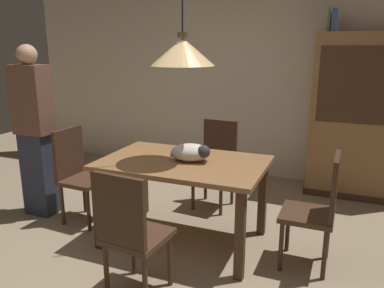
{
  "coord_description": "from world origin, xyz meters",
  "views": [
    {
      "loc": [
        1.26,
        -2.35,
        1.72
      ],
      "look_at": [
        -0.0,
        0.76,
        0.85
      ],
      "focal_mm": 36.15,
      "sensor_mm": 36.0,
      "label": 1
    }
  ],
  "objects_px": {
    "hutch_bookcase": "(362,120)",
    "book_green_slim": "(330,19)",
    "dining_table": "(183,172)",
    "person_standing": "(35,132)",
    "chair_right_side": "(318,207)",
    "chair_left_side": "(78,171)",
    "chair_near_front": "(131,230)",
    "chair_far_back": "(216,160)",
    "pendant_lamp": "(183,51)",
    "book_blue_wide": "(335,20)",
    "cat_sleeping": "(192,152)"
  },
  "relations": [
    {
      "from": "book_green_slim",
      "to": "chair_left_side",
      "type": "bearing_deg",
      "value": -140.31
    },
    {
      "from": "dining_table",
      "to": "pendant_lamp",
      "type": "relative_size",
      "value": 1.08
    },
    {
      "from": "chair_near_front",
      "to": "book_green_slim",
      "type": "bearing_deg",
      "value": 69.28
    },
    {
      "from": "hutch_bookcase",
      "to": "book_blue_wide",
      "type": "height_order",
      "value": "book_blue_wide"
    },
    {
      "from": "chair_right_side",
      "to": "person_standing",
      "type": "relative_size",
      "value": 0.54
    },
    {
      "from": "book_blue_wide",
      "to": "chair_right_side",
      "type": "bearing_deg",
      "value": -87.43
    },
    {
      "from": "chair_far_back",
      "to": "book_green_slim",
      "type": "distance_m",
      "value": 1.98
    },
    {
      "from": "chair_far_back",
      "to": "pendant_lamp",
      "type": "bearing_deg",
      "value": -90.41
    },
    {
      "from": "cat_sleeping",
      "to": "pendant_lamp",
      "type": "relative_size",
      "value": 0.31
    },
    {
      "from": "pendant_lamp",
      "to": "book_blue_wide",
      "type": "bearing_deg",
      "value": 59.26
    },
    {
      "from": "chair_left_side",
      "to": "hutch_bookcase",
      "type": "bearing_deg",
      "value": 34.52
    },
    {
      "from": "chair_near_front",
      "to": "hutch_bookcase",
      "type": "relative_size",
      "value": 0.5
    },
    {
      "from": "pendant_lamp",
      "to": "hutch_bookcase",
      "type": "distance_m",
      "value": 2.4
    },
    {
      "from": "chair_right_side",
      "to": "chair_near_front",
      "type": "xyz_separation_m",
      "value": [
        -1.14,
        -0.88,
        0.0
      ]
    },
    {
      "from": "book_green_slim",
      "to": "book_blue_wide",
      "type": "relative_size",
      "value": 1.08
    },
    {
      "from": "dining_table",
      "to": "book_green_slim",
      "type": "height_order",
      "value": "book_green_slim"
    },
    {
      "from": "dining_table",
      "to": "pendant_lamp",
      "type": "xyz_separation_m",
      "value": [
        -0.0,
        0.0,
        1.01
      ]
    },
    {
      "from": "dining_table",
      "to": "book_green_slim",
      "type": "bearing_deg",
      "value": 60.64
    },
    {
      "from": "book_blue_wide",
      "to": "book_green_slim",
      "type": "bearing_deg",
      "value": 180.0
    },
    {
      "from": "chair_left_side",
      "to": "cat_sleeping",
      "type": "height_order",
      "value": "chair_left_side"
    },
    {
      "from": "dining_table",
      "to": "book_blue_wide",
      "type": "height_order",
      "value": "book_blue_wide"
    },
    {
      "from": "hutch_bookcase",
      "to": "book_green_slim",
      "type": "bearing_deg",
      "value": 179.8
    },
    {
      "from": "pendant_lamp",
      "to": "book_green_slim",
      "type": "height_order",
      "value": "pendant_lamp"
    },
    {
      "from": "chair_near_front",
      "to": "pendant_lamp",
      "type": "relative_size",
      "value": 0.72
    },
    {
      "from": "book_green_slim",
      "to": "person_standing",
      "type": "relative_size",
      "value": 0.15
    },
    {
      "from": "chair_left_side",
      "to": "person_standing",
      "type": "relative_size",
      "value": 0.54
    },
    {
      "from": "chair_left_side",
      "to": "hutch_bookcase",
      "type": "relative_size",
      "value": 0.5
    },
    {
      "from": "chair_near_front",
      "to": "person_standing",
      "type": "bearing_deg",
      "value": 151.62
    },
    {
      "from": "cat_sleeping",
      "to": "pendant_lamp",
      "type": "distance_m",
      "value": 0.84
    },
    {
      "from": "cat_sleeping",
      "to": "person_standing",
      "type": "relative_size",
      "value": 0.24
    },
    {
      "from": "chair_far_back",
      "to": "book_green_slim",
      "type": "bearing_deg",
      "value": 41.94
    },
    {
      "from": "chair_far_back",
      "to": "chair_near_front",
      "type": "height_order",
      "value": "same"
    },
    {
      "from": "chair_left_side",
      "to": "chair_near_front",
      "type": "distance_m",
      "value": 1.43
    },
    {
      "from": "chair_right_side",
      "to": "hutch_bookcase",
      "type": "bearing_deg",
      "value": 80.35
    },
    {
      "from": "chair_far_back",
      "to": "hutch_bookcase",
      "type": "height_order",
      "value": "hutch_bookcase"
    },
    {
      "from": "chair_far_back",
      "to": "chair_right_side",
      "type": "bearing_deg",
      "value": -38.07
    },
    {
      "from": "chair_far_back",
      "to": "chair_near_front",
      "type": "distance_m",
      "value": 1.76
    },
    {
      "from": "hutch_bookcase",
      "to": "chair_far_back",
      "type": "bearing_deg",
      "value": -148.12
    },
    {
      "from": "chair_left_side",
      "to": "chair_near_front",
      "type": "bearing_deg",
      "value": -38.2
    },
    {
      "from": "cat_sleeping",
      "to": "chair_near_front",
      "type": "bearing_deg",
      "value": -94.96
    },
    {
      "from": "dining_table",
      "to": "person_standing",
      "type": "xyz_separation_m",
      "value": [
        -1.61,
        -0.01,
        0.22
      ]
    },
    {
      "from": "chair_near_front",
      "to": "book_blue_wide",
      "type": "height_order",
      "value": "book_blue_wide"
    },
    {
      "from": "chair_right_side",
      "to": "book_green_slim",
      "type": "xyz_separation_m",
      "value": [
        -0.14,
        1.76,
        1.47
      ]
    },
    {
      "from": "chair_right_side",
      "to": "chair_near_front",
      "type": "height_order",
      "value": "same"
    },
    {
      "from": "dining_table",
      "to": "cat_sleeping",
      "type": "height_order",
      "value": "cat_sleeping"
    },
    {
      "from": "dining_table",
      "to": "person_standing",
      "type": "height_order",
      "value": "person_standing"
    },
    {
      "from": "chair_right_side",
      "to": "dining_table",
      "type": "bearing_deg",
      "value": 179.97
    },
    {
      "from": "pendant_lamp",
      "to": "hutch_bookcase",
      "type": "relative_size",
      "value": 0.7
    },
    {
      "from": "chair_right_side",
      "to": "pendant_lamp",
      "type": "xyz_separation_m",
      "value": [
        -1.13,
        0.0,
        1.15
      ]
    },
    {
      "from": "chair_far_back",
      "to": "pendant_lamp",
      "type": "relative_size",
      "value": 0.72
    }
  ]
}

